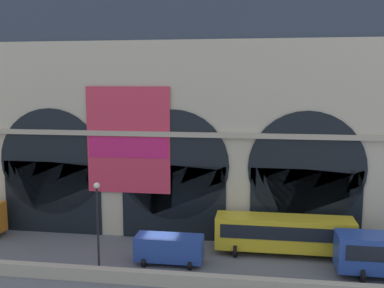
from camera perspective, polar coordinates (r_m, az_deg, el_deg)
ground_plane at (r=36.47m, az=-3.86°, el=-14.53°), size 200.00×200.00×0.00m
quay_parapet_wall at (r=32.53m, az=-5.53°, el=-16.55°), size 90.00×0.70×0.94m
station_building at (r=41.36m, az=-1.67°, el=3.70°), size 47.62×5.85×22.34m
van_center at (r=35.39m, az=-2.92°, el=-13.07°), size 5.20×2.48×2.20m
bus_mideast at (r=37.65m, az=11.60°, el=-11.04°), size 11.00×3.25×3.10m
street_lamp_quayside at (r=32.96m, az=-11.92°, el=-9.03°), size 0.44×0.44×6.90m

